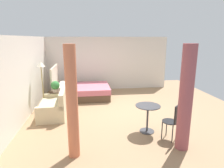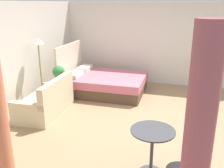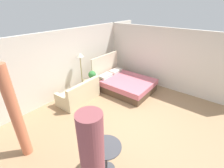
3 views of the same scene
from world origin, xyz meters
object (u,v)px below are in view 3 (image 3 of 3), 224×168
object	(u,v)px
floor_lamp	(80,61)
nightstand	(95,86)
couch	(79,94)
vase	(96,76)
balcony_table	(106,154)
bed	(124,83)
potted_plant	(92,75)

from	to	relation	value
floor_lamp	nightstand	bearing A→B (deg)	-52.62
couch	vase	distance (m)	1.07
nightstand	balcony_table	xyz separation A→B (m)	(-2.40, -2.68, 0.24)
bed	floor_lamp	size ratio (longest dim) A/B	1.36
vase	balcony_table	distance (m)	3.69
couch	bed	bearing A→B (deg)	-23.36
nightstand	balcony_table	distance (m)	3.61
couch	balcony_table	xyz separation A→B (m)	(-1.52, -2.63, 0.23)
bed	balcony_table	bearing A→B (deg)	-150.70
bed	couch	bearing A→B (deg)	156.64
potted_plant	couch	bearing A→B (deg)	-175.07
vase	balcony_table	size ratio (longest dim) A/B	0.27
nightstand	couch	bearing A→B (deg)	-176.45
potted_plant	balcony_table	size ratio (longest dim) A/B	0.56
vase	balcony_table	xyz separation A→B (m)	(-2.52, -2.69, -0.13)
nightstand	balcony_table	bearing A→B (deg)	-131.86
vase	floor_lamp	distance (m)	0.90
balcony_table	nightstand	bearing A→B (deg)	48.14
bed	floor_lamp	world-z (taller)	floor_lamp
potted_plant	balcony_table	world-z (taller)	potted_plant
couch	potted_plant	distance (m)	0.93
couch	balcony_table	size ratio (longest dim) A/B	2.13
bed	couch	size ratio (longest dim) A/B	1.44
nightstand	potted_plant	world-z (taller)	potted_plant
nightstand	vase	distance (m)	0.39
floor_lamp	balcony_table	size ratio (longest dim) A/B	2.26
bed	balcony_table	size ratio (longest dim) A/B	3.06
couch	nightstand	xyz separation A→B (m)	(0.89, 0.05, -0.00)
bed	balcony_table	world-z (taller)	bed
nightstand	balcony_table	world-z (taller)	balcony_table
couch	potted_plant	world-z (taller)	potted_plant
bed	vase	distance (m)	1.20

